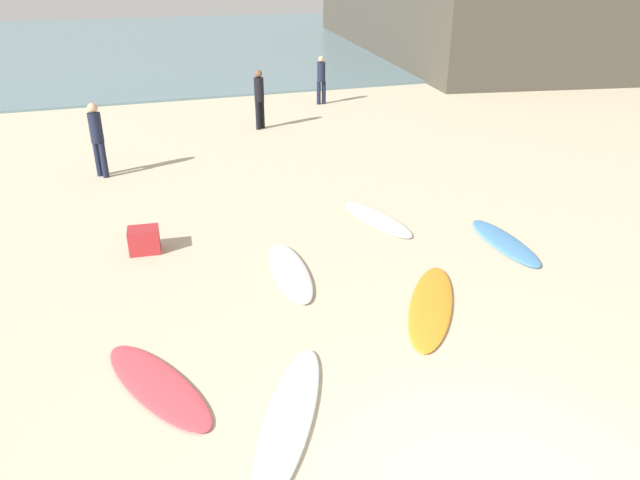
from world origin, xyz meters
TOP-DOWN VIEW (x-y plane):
  - ocean_water at (0.00, 38.87)m, footprint 120.00×40.00m
  - surfboard_0 at (-1.40, 1.81)m, footprint 1.64×2.35m
  - surfboard_1 at (-0.39, 4.93)m, footprint 0.78×2.13m
  - surfboard_2 at (1.82, 6.40)m, footprint 0.91×2.14m
  - surfboard_3 at (1.16, 3.26)m, footprint 1.84×2.28m
  - surfboard_4 at (-2.65, 2.83)m, footprint 1.34×2.12m
  - surfboard_5 at (3.43, 4.65)m, footprint 0.74×2.05m
  - beachgoer_near at (4.54, 16.60)m, footprint 0.34×0.31m
  - beachgoer_mid at (1.61, 13.96)m, footprint 0.39×0.39m
  - beachgoer_far at (-2.95, 10.94)m, footprint 0.39×0.39m
  - beach_cooler at (-2.43, 6.53)m, footprint 0.54×0.45m

SIDE VIEW (x-z plane):
  - surfboard_4 at x=-2.65m, z-range 0.00..0.06m
  - surfboard_2 at x=1.82m, z-range 0.00..0.06m
  - surfboard_3 at x=1.16m, z-range 0.00..0.07m
  - surfboard_0 at x=-1.40m, z-range 0.00..0.07m
  - ocean_water at x=0.00m, z-range 0.00..0.08m
  - surfboard_5 at x=3.43m, z-range 0.00..0.08m
  - surfboard_1 at x=-0.39m, z-range 0.00..0.08m
  - beach_cooler at x=-2.43m, z-range 0.00..0.42m
  - beachgoer_near at x=4.54m, z-range 0.09..1.72m
  - beachgoer_far at x=-2.95m, z-range 0.09..1.77m
  - beachgoer_mid at x=1.61m, z-range 0.10..1.80m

